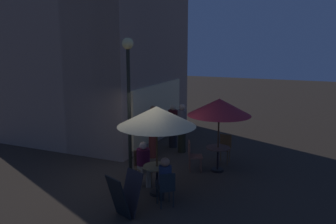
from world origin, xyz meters
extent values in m
plane|color=#322920|center=(0.00, 0.00, 0.00)|extent=(60.00, 60.00, 0.00)
cube|color=gray|center=(4.52, 2.39, 4.29)|extent=(6.05, 2.29, 8.58)
cube|color=gray|center=(2.65, 4.68, 4.29)|extent=(2.29, 6.87, 8.58)
cube|color=beige|center=(4.22, 1.21, 1.25)|extent=(4.23, 0.08, 2.10)
cylinder|color=black|center=(0.59, 0.45, 1.88)|extent=(0.10, 0.10, 3.77)
sphere|color=#F5DE83|center=(0.59, 0.45, 3.86)|extent=(0.33, 0.33, 0.33)
cube|color=black|center=(-1.45, -0.72, 0.52)|extent=(0.50, 0.63, 1.01)
cube|color=black|center=(-1.78, -0.59, 0.52)|extent=(0.50, 0.63, 1.01)
cylinder|color=black|center=(1.99, -1.82, 0.01)|extent=(0.40, 0.40, 0.03)
cylinder|color=black|center=(1.99, -1.82, 0.36)|extent=(0.06, 0.06, 0.73)
cylinder|color=#4C342B|center=(1.99, -1.82, 0.74)|extent=(0.73, 0.73, 0.03)
cylinder|color=black|center=(-0.25, -0.82, 0.01)|extent=(0.40, 0.40, 0.03)
cylinder|color=black|center=(-0.25, -0.82, 0.37)|extent=(0.06, 0.06, 0.74)
cylinder|color=olive|center=(-0.25, -0.82, 0.76)|extent=(0.72, 0.72, 0.03)
cylinder|color=black|center=(1.99, -1.82, 0.03)|extent=(0.36, 0.36, 0.06)
cylinder|color=#4C301F|center=(1.99, -1.82, 1.10)|extent=(0.05, 0.05, 2.21)
cone|color=maroon|center=(1.99, -1.82, 2.01)|extent=(1.90, 1.90, 0.50)
cylinder|color=black|center=(-0.25, -0.82, 0.03)|extent=(0.36, 0.36, 0.06)
cylinder|color=#52381C|center=(-0.25, -0.82, 1.14)|extent=(0.05, 0.05, 2.29)
cone|color=beige|center=(-0.25, -0.82, 2.08)|extent=(2.00, 2.00, 0.51)
cylinder|color=brown|center=(2.61, -1.97, 0.23)|extent=(0.03, 0.03, 0.46)
cylinder|color=brown|center=(2.61, -1.67, 0.23)|extent=(0.03, 0.03, 0.46)
cylinder|color=brown|center=(2.91, -1.97, 0.23)|extent=(0.03, 0.03, 0.46)
cylinder|color=brown|center=(2.91, -1.67, 0.23)|extent=(0.03, 0.03, 0.46)
cube|color=brown|center=(2.76, -1.82, 0.48)|extent=(0.38, 0.38, 0.04)
cube|color=brown|center=(2.93, -1.82, 0.71)|extent=(0.04, 0.38, 0.43)
cylinder|color=brown|center=(1.95, -1.28, 0.22)|extent=(0.03, 0.03, 0.45)
cylinder|color=brown|center=(1.63, -1.41, 0.22)|extent=(0.03, 0.03, 0.45)
cylinder|color=brown|center=(1.81, -0.96, 0.22)|extent=(0.03, 0.03, 0.45)
cylinder|color=brown|center=(1.50, -1.10, 0.22)|extent=(0.03, 0.03, 0.45)
cube|color=brown|center=(1.72, -1.19, 0.47)|extent=(0.56, 0.56, 0.04)
cube|color=brown|center=(1.64, -1.01, 0.71)|extent=(0.41, 0.21, 0.45)
cylinder|color=black|center=(-0.75, -1.05, 0.21)|extent=(0.03, 0.03, 0.43)
cylinder|color=black|center=(-0.54, -1.28, 0.21)|extent=(0.03, 0.03, 0.43)
cylinder|color=black|center=(-0.98, -1.26, 0.21)|extent=(0.03, 0.03, 0.43)
cylinder|color=black|center=(-0.77, -1.49, 0.21)|extent=(0.03, 0.03, 0.43)
cube|color=black|center=(-0.76, -1.27, 0.44)|extent=(0.55, 0.55, 0.04)
cube|color=black|center=(-0.89, -1.39, 0.67)|extent=(0.29, 0.31, 0.41)
cylinder|color=brown|center=(0.26, -0.40, 0.22)|extent=(0.03, 0.03, 0.44)
cylinder|color=brown|center=(-0.01, -0.21, 0.22)|extent=(0.03, 0.03, 0.44)
cylinder|color=brown|center=(0.45, -0.14, 0.22)|extent=(0.03, 0.03, 0.44)
cylinder|color=brown|center=(0.19, 0.05, 0.22)|extent=(0.03, 0.03, 0.44)
cube|color=brown|center=(0.22, -0.18, 0.46)|extent=(0.57, 0.57, 0.04)
cube|color=brown|center=(0.33, -0.03, 0.71)|extent=(0.35, 0.27, 0.46)
cube|color=black|center=(-0.65, -1.18, 0.49)|extent=(0.48, 0.47, 0.14)
cylinder|color=black|center=(-0.54, -1.07, 0.24)|extent=(0.14, 0.14, 0.49)
cylinder|color=#202C47|center=(-0.76, -1.27, 0.75)|extent=(0.31, 0.31, 0.52)
sphere|color=#97684C|center=(-0.76, -1.27, 1.11)|extent=(0.22, 0.22, 0.22)
cube|color=#7F6D57|center=(0.14, -0.29, 0.49)|extent=(0.51, 0.51, 0.14)
cylinder|color=#7F6D57|center=(0.04, -0.42, 0.24)|extent=(0.14, 0.14, 0.49)
cylinder|color=#491127|center=(0.22, -0.18, 0.75)|extent=(0.37, 0.37, 0.52)
sphere|color=beige|center=(0.22, -0.18, 1.11)|extent=(0.21, 0.21, 0.21)
cylinder|color=#541E1B|center=(2.39, 0.57, 0.49)|extent=(0.31, 0.31, 0.99)
cylinder|color=#603070|center=(2.39, 0.57, 1.30)|extent=(0.37, 0.37, 0.62)
sphere|color=brown|center=(2.39, 0.57, 1.70)|extent=(0.20, 0.20, 0.20)
cylinder|color=black|center=(3.30, -0.14, 0.49)|extent=(0.27, 0.27, 0.98)
cylinder|color=#74635E|center=(3.30, -0.14, 1.26)|extent=(0.32, 0.32, 0.58)
sphere|color=tan|center=(3.30, -0.14, 1.65)|extent=(0.22, 0.22, 0.22)
cylinder|color=black|center=(3.75, 0.40, 0.43)|extent=(0.30, 0.30, 0.87)
cylinder|color=#461317|center=(3.75, 0.40, 1.14)|extent=(0.36, 0.36, 0.55)
sphere|color=tan|center=(3.75, 0.40, 1.51)|extent=(0.20, 0.20, 0.20)
camera|label=1|loc=(-7.96, -4.46, 3.93)|focal=37.28mm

